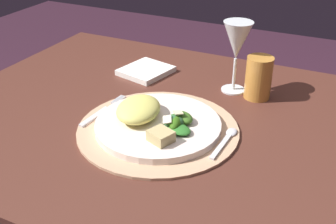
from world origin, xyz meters
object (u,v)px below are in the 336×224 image
(spoon, at_px, (227,138))
(napkin, at_px, (146,71))
(fork, at_px, (101,112))
(dinner_plate, at_px, (158,125))
(wine_glass, at_px, (237,42))
(amber_tumbler, at_px, (259,78))
(dining_table, at_px, (172,164))

(spoon, xyz_separation_m, napkin, (-0.32, 0.24, -0.00))
(fork, height_order, spoon, spoon)
(dinner_plate, bearing_deg, fork, 178.89)
(dinner_plate, xyz_separation_m, napkin, (-0.17, 0.26, -0.01))
(wine_glass, bearing_deg, dinner_plate, -108.61)
(wine_glass, bearing_deg, amber_tumbler, -9.75)
(dining_table, height_order, dinner_plate, dinner_plate)
(dinner_plate, relative_size, wine_glass, 1.50)
(dinner_plate, relative_size, amber_tumbler, 2.57)
(dining_table, relative_size, spoon, 8.75)
(spoon, relative_size, napkin, 0.99)
(spoon, distance_m, amber_tumbler, 0.23)
(fork, bearing_deg, amber_tumbler, 39.16)
(dining_table, distance_m, napkin, 0.30)
(napkin, xyz_separation_m, amber_tumbler, (0.32, -0.01, 0.05))
(wine_glass, relative_size, amber_tumbler, 1.71)
(fork, height_order, amber_tumbler, amber_tumbler)
(dining_table, distance_m, wine_glass, 0.34)
(napkin, bearing_deg, fork, -85.45)
(fork, xyz_separation_m, wine_glass, (0.24, 0.26, 0.12))
(dining_table, distance_m, fork, 0.22)
(dining_table, xyz_separation_m, napkin, (-0.17, 0.19, 0.14))
(napkin, bearing_deg, dining_table, -48.04)
(napkin, xyz_separation_m, wine_glass, (0.26, 0.00, 0.12))
(dinner_plate, bearing_deg, napkin, 123.17)
(dinner_plate, bearing_deg, spoon, 8.23)
(dinner_plate, xyz_separation_m, wine_glass, (0.09, 0.26, 0.12))
(dining_table, xyz_separation_m, spoon, (0.14, -0.04, 0.14))
(dining_table, height_order, wine_glass, wine_glass)
(dining_table, relative_size, amber_tumbler, 10.49)
(dinner_plate, xyz_separation_m, amber_tumbler, (0.15, 0.25, 0.04))
(dining_table, distance_m, dinner_plate, 0.16)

